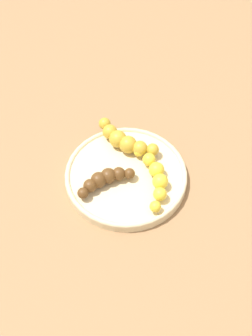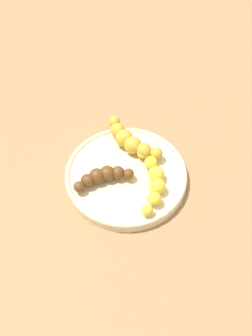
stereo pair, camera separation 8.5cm
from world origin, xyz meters
The scene contains 5 objects.
ground_plane centered at (0.00, 0.00, 0.00)m, with size 2.40×2.40×0.00m, color #936D47.
fruit_bowl centered at (0.00, 0.00, 0.01)m, with size 0.25×0.25×0.02m.
banana_yellow centered at (-0.01, -0.06, 0.03)m, with size 0.15×0.08×0.03m.
banana_spotted centered at (0.07, 0.02, 0.04)m, with size 0.08×0.14×0.04m.
banana_overripe centered at (-0.03, 0.04, 0.03)m, with size 0.08×0.10×0.03m.
Camera 1 is at (-0.50, -0.09, 0.72)m, focal length 46.05 mm.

